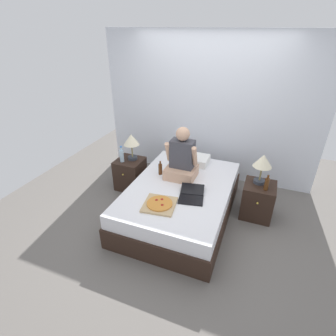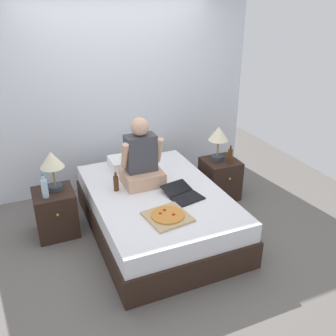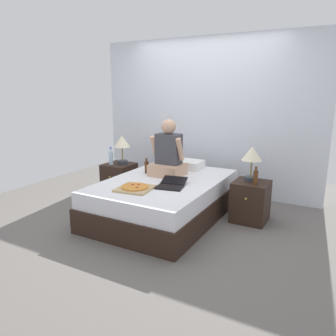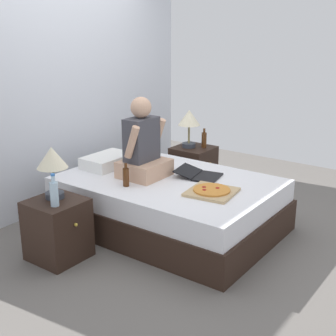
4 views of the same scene
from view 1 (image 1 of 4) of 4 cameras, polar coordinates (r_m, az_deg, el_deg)
name	(u,v)px [view 1 (image 1 of 4)]	position (r m, az deg, el deg)	size (l,w,h in m)	color
ground_plane	(180,214)	(4.06, 2.63, -9.95)	(5.77, 5.77, 0.00)	#66605B
wall_back	(208,109)	(4.69, 8.75, 12.53)	(3.77, 0.12, 2.50)	silver
bed	(180,200)	(3.91, 2.71, -7.06)	(1.42, 2.07, 0.51)	black
nightstand_left	(130,174)	(4.59, -8.21, -1.21)	(0.44, 0.47, 0.53)	black
lamp_on_left_nightstand	(131,141)	(4.35, -7.97, 5.77)	(0.26, 0.26, 0.45)	#333842
water_bottle	(122,155)	(4.38, -10.03, 2.71)	(0.07, 0.07, 0.28)	silver
nightstand_right	(258,200)	(4.10, 18.93, -6.65)	(0.44, 0.47, 0.53)	black
lamp_on_right_nightstand	(263,163)	(3.85, 19.93, 1.07)	(0.26, 0.26, 0.45)	#333842
beer_bottle	(267,184)	(3.83, 20.68, -3.22)	(0.06, 0.06, 0.23)	#512D14
pillow	(193,159)	(4.37, 5.40, 1.93)	(0.52, 0.34, 0.12)	white
person_seated	(182,159)	(3.85, 3.03, 1.89)	(0.47, 0.40, 0.78)	tan
laptop	(191,196)	(3.52, 5.12, -6.12)	(0.39, 0.47, 0.07)	black
pizza_box	(160,204)	(3.36, -1.85, -7.89)	(0.45, 0.45, 0.05)	tan
beer_bottle_on_bed	(160,169)	(3.99, -1.69, -0.19)	(0.06, 0.06, 0.22)	#4C2811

